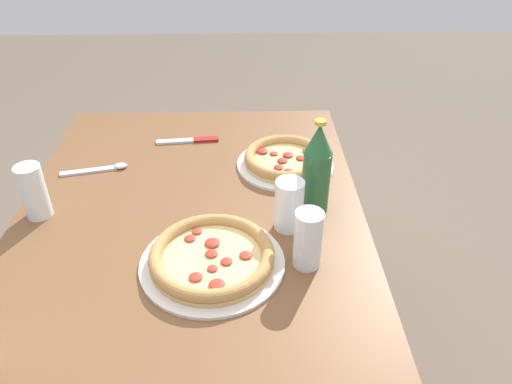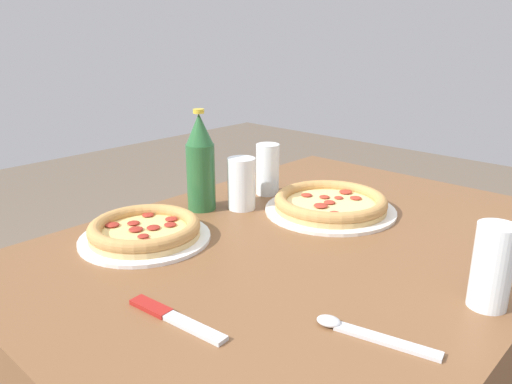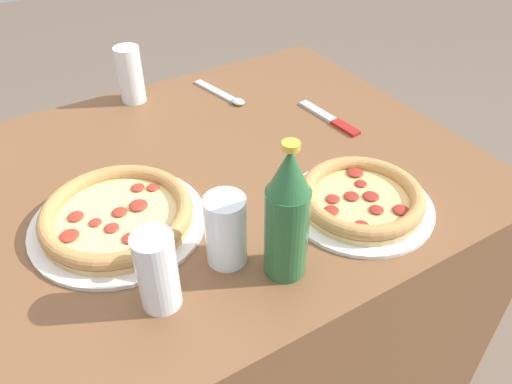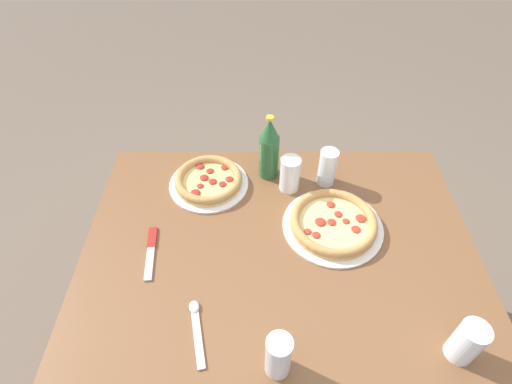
{
  "view_description": "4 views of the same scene",
  "coord_description": "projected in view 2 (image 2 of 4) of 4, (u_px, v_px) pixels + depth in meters",
  "views": [
    {
      "loc": [
        0.97,
        0.14,
        1.52
      ],
      "look_at": [
        -0.0,
        0.16,
        0.84
      ],
      "focal_mm": 35.0,
      "sensor_mm": 36.0,
      "label": 1
    },
    {
      "loc": [
        -0.79,
        -0.57,
        1.19
      ],
      "look_at": [
        -0.03,
        0.13,
        0.86
      ],
      "focal_mm": 35.0,
      "sensor_mm": 36.0,
      "label": 2
    },
    {
      "loc": [
        0.3,
        0.76,
        1.38
      ],
      "look_at": [
        -0.06,
        0.16,
        0.82
      ],
      "focal_mm": 35.0,
      "sensor_mm": 36.0,
      "label": 3
    },
    {
      "loc": [
        -0.07,
        -0.73,
        1.75
      ],
      "look_at": [
        -0.07,
        0.14,
        0.85
      ],
      "focal_mm": 28.0,
      "sensor_mm": 36.0,
      "label": 4
    }
  ],
  "objects": [
    {
      "name": "pizza_pepperoni",
      "position": [
        330.0,
        204.0,
        1.2
      ],
      "size": [
        0.32,
        0.32,
        0.04
      ],
      "color": "silver",
      "rests_on": "table"
    },
    {
      "name": "pizza_margherita",
      "position": [
        145.0,
        231.0,
        1.04
      ],
      "size": [
        0.27,
        0.27,
        0.04
      ],
      "color": "white",
      "rests_on": "table"
    },
    {
      "name": "glass_iced_tea",
      "position": [
        491.0,
        271.0,
        0.78
      ],
      "size": [
        0.06,
        0.06,
        0.14
      ],
      "color": "white",
      "rests_on": "table"
    },
    {
      "name": "glass_lemonade",
      "position": [
        268.0,
        172.0,
        1.32
      ],
      "size": [
        0.06,
        0.06,
        0.14
      ],
      "color": "white",
      "rests_on": "table"
    },
    {
      "name": "glass_mango_juice",
      "position": [
        242.0,
        186.0,
        1.21
      ],
      "size": [
        0.07,
        0.07,
        0.13
      ],
      "color": "white",
      "rests_on": "table"
    },
    {
      "name": "beer_bottle",
      "position": [
        200.0,
        163.0,
        1.19
      ],
      "size": [
        0.07,
        0.07,
        0.25
      ],
      "color": "#286033",
      "rests_on": "table"
    },
    {
      "name": "knife",
      "position": [
        172.0,
        317.0,
        0.76
      ],
      "size": [
        0.04,
        0.19,
        0.01
      ],
      "color": "maroon",
      "rests_on": "table"
    },
    {
      "name": "spoon",
      "position": [
        361.0,
        332.0,
        0.72
      ],
      "size": [
        0.06,
        0.18,
        0.01
      ],
      "color": "silver",
      "rests_on": "table"
    }
  ]
}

